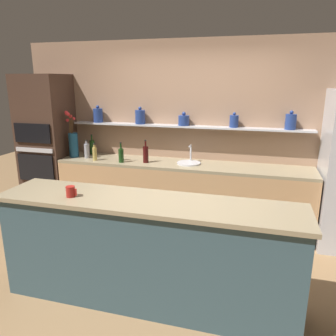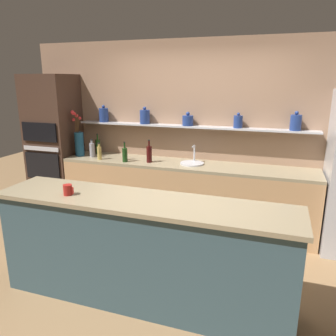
{
  "view_description": "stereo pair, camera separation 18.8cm",
  "coord_description": "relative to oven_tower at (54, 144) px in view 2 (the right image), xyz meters",
  "views": [
    {
      "loc": [
        0.92,
        -3.07,
        2.05
      ],
      "look_at": [
        -0.05,
        0.36,
        1.08
      ],
      "focal_mm": 35.0,
      "sensor_mm": 36.0,
      "label": 1
    },
    {
      "loc": [
        1.1,
        -3.02,
        2.05
      ],
      "look_at": [
        -0.05,
        0.36,
        1.08
      ],
      "focal_mm": 35.0,
      "sensor_mm": 36.0,
      "label": 2
    }
  ],
  "objects": [
    {
      "name": "ground_plane",
      "position": [
        2.25,
        -1.24,
        -1.06
      ],
      "size": [
        12.0,
        12.0,
        0.0
      ],
      "primitive_type": "plane",
      "color": "olive"
    },
    {
      "name": "back_wall_unit",
      "position": [
        2.24,
        0.36,
        0.24
      ],
      "size": [
        5.2,
        0.28,
        2.6
      ],
      "color": "#937056",
      "rests_on": "ground_plane"
    },
    {
      "name": "back_counter_unit",
      "position": [
        2.15,
        0.0,
        -0.6
      ],
      "size": [
        3.55,
        0.62,
        0.92
      ],
      "color": "tan",
      "rests_on": "ground_plane"
    },
    {
      "name": "island_counter",
      "position": [
        2.25,
        -1.75,
        -0.55
      ],
      "size": [
        2.77,
        0.61,
        1.02
      ],
      "color": "#334C56",
      "rests_on": "ground_plane"
    },
    {
      "name": "oven_tower",
      "position": [
        0.0,
        0.0,
        0.0
      ],
      "size": [
        0.71,
        0.64,
        2.13
      ],
      "color": "#3D281E",
      "rests_on": "ground_plane"
    },
    {
      "name": "flower_vase",
      "position": [
        0.49,
        -0.05,
        0.08
      ],
      "size": [
        0.17,
        0.16,
        0.69
      ],
      "color": "navy",
      "rests_on": "back_counter_unit"
    },
    {
      "name": "sink_fixture",
      "position": [
        2.25,
        0.01,
        -0.12
      ],
      "size": [
        0.33,
        0.33,
        0.25
      ],
      "color": "#B7B7BC",
      "rests_on": "back_counter_unit"
    },
    {
      "name": "bottle_spirit_0",
      "position": [
        0.72,
        -0.06,
        -0.03
      ],
      "size": [
        0.07,
        0.07,
        0.27
      ],
      "color": "gray",
      "rests_on": "back_counter_unit"
    },
    {
      "name": "bottle_wine_1",
      "position": [
        1.65,
        -0.09,
        -0.02
      ],
      "size": [
        0.08,
        0.08,
        0.32
      ],
      "color": "#380C0C",
      "rests_on": "back_counter_unit"
    },
    {
      "name": "bottle_wine_2",
      "position": [
        1.32,
        -0.18,
        -0.04
      ],
      "size": [
        0.07,
        0.07,
        0.29
      ],
      "color": "#193814",
      "rests_on": "back_counter_unit"
    },
    {
      "name": "bottle_sauce_3",
      "position": [
        1.27,
        -0.06,
        -0.07
      ],
      "size": [
        0.05,
        0.05,
        0.18
      ],
      "color": "maroon",
      "rests_on": "back_counter_unit"
    },
    {
      "name": "bottle_spirit_4",
      "position": [
        0.9,
        -0.17,
        -0.04
      ],
      "size": [
        0.06,
        0.06,
        0.25
      ],
      "color": "tan",
      "rests_on": "back_counter_unit"
    },
    {
      "name": "bottle_wine_5",
      "position": [
        0.67,
        0.18,
        -0.03
      ],
      "size": [
        0.08,
        0.08,
        0.31
      ],
      "color": "#193814",
      "rests_on": "back_counter_unit"
    },
    {
      "name": "coffee_mug",
      "position": [
        1.56,
        -1.85,
        0.01
      ],
      "size": [
        0.1,
        0.08,
        0.1
      ],
      "color": "maroon",
      "rests_on": "island_counter"
    }
  ]
}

